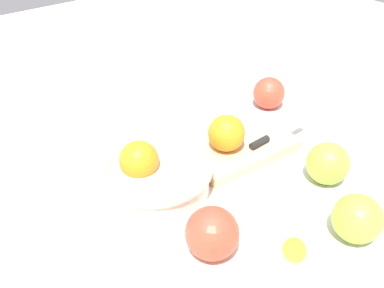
# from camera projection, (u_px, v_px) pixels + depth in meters

# --- Properties ---
(ground_plane) EXTENTS (2.40, 2.40, 0.00)m
(ground_plane) POSITION_uv_depth(u_px,v_px,m) (231.00, 185.00, 0.76)
(ground_plane) COLOR silver
(bowl) EXTENTS (0.19, 0.19, 0.10)m
(bowl) POSITION_uv_depth(u_px,v_px,m) (154.00, 174.00, 0.73)
(bowl) COLOR beige
(bowl) RESTS_ON ground_plane
(cutting_board) EXTENTS (0.22, 0.16, 0.02)m
(cutting_board) POSITION_uv_depth(u_px,v_px,m) (237.00, 146.00, 0.84)
(cutting_board) COLOR #DBB77F
(cutting_board) RESTS_ON ground_plane
(orange_on_board) EXTENTS (0.07, 0.07, 0.07)m
(orange_on_board) POSITION_uv_depth(u_px,v_px,m) (226.00, 133.00, 0.80)
(orange_on_board) COLOR orange
(orange_on_board) RESTS_ON cutting_board
(knife) EXTENTS (0.16, 0.02, 0.01)m
(knife) POSITION_uv_depth(u_px,v_px,m) (271.00, 137.00, 0.84)
(knife) COLOR silver
(knife) RESTS_ON cutting_board
(apple_front_right) EXTENTS (0.08, 0.08, 0.08)m
(apple_front_right) POSITION_uv_depth(u_px,v_px,m) (328.00, 163.00, 0.75)
(apple_front_right) COLOR #8EB738
(apple_front_right) RESTS_ON ground_plane
(apple_front_left_2) EXTENTS (0.08, 0.08, 0.08)m
(apple_front_left_2) POSITION_uv_depth(u_px,v_px,m) (212.00, 233.00, 0.61)
(apple_front_left_2) COLOR #D6422D
(apple_front_left_2) RESTS_ON ground_plane
(apple_front_right_2) EXTENTS (0.08, 0.08, 0.08)m
(apple_front_right_2) POSITION_uv_depth(u_px,v_px,m) (357.00, 219.00, 0.64)
(apple_front_right_2) COLOR #8EB738
(apple_front_right_2) RESTS_ON ground_plane
(apple_back_right) EXTENTS (0.07, 0.07, 0.07)m
(apple_back_right) POSITION_uv_depth(u_px,v_px,m) (269.00, 93.00, 0.97)
(apple_back_right) COLOR #D6422D
(apple_back_right) RESTS_ON ground_plane
(citrus_peel) EXTENTS (0.06, 0.06, 0.01)m
(citrus_peel) POSITION_uv_depth(u_px,v_px,m) (295.00, 248.00, 0.64)
(citrus_peel) COLOR orange
(citrus_peel) RESTS_ON ground_plane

